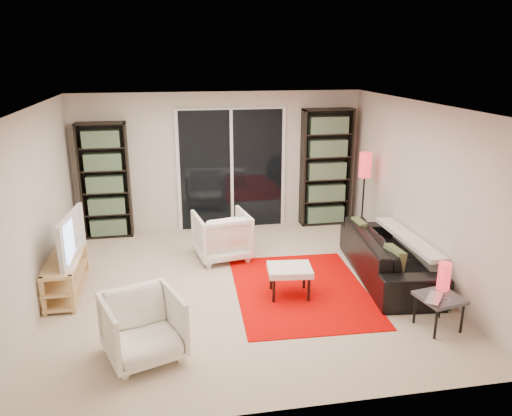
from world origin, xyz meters
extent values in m
plane|color=beige|center=(0.00, 0.00, 0.00)|extent=(5.00, 5.00, 0.00)
cube|color=beige|center=(0.00, 2.50, 1.20)|extent=(5.00, 0.02, 2.40)
cube|color=beige|center=(0.00, -2.50, 1.20)|extent=(5.00, 0.02, 2.40)
cube|color=beige|center=(-2.50, 0.00, 1.20)|extent=(0.02, 5.00, 2.40)
cube|color=beige|center=(2.50, 0.00, 1.20)|extent=(0.02, 5.00, 2.40)
cube|color=white|center=(0.00, 0.00, 2.40)|extent=(5.00, 5.00, 0.02)
cube|color=white|center=(0.20, 2.47, 1.05)|extent=(1.92, 0.06, 2.16)
cube|color=black|center=(0.20, 2.44, 1.05)|extent=(1.80, 0.02, 2.10)
cube|color=white|center=(0.20, 2.42, 1.05)|extent=(0.05, 0.02, 2.10)
cube|color=black|center=(-1.95, 2.34, 0.97)|extent=(0.80, 0.30, 1.95)
cube|color=olive|center=(-1.95, 2.32, 0.97)|extent=(0.70, 0.22, 1.85)
cube|color=black|center=(1.90, 2.34, 1.05)|extent=(0.90, 0.30, 2.10)
cube|color=olive|center=(1.90, 2.32, 1.05)|extent=(0.80, 0.22, 2.00)
cube|color=#DDB367|center=(-2.28, 0.19, 0.48)|extent=(0.39, 1.22, 0.04)
cube|color=#DDB367|center=(-2.28, 0.19, 0.25)|extent=(0.39, 1.22, 0.03)
cube|color=#DDB367|center=(-2.28, 0.19, 0.06)|extent=(0.39, 1.22, 0.04)
cube|color=#DDB367|center=(-2.44, -0.38, 0.25)|extent=(0.05, 0.05, 0.50)
cube|color=#DDB367|center=(-2.44, 0.76, 0.25)|extent=(0.05, 0.05, 0.50)
cube|color=#DDB367|center=(-2.11, -0.38, 0.25)|extent=(0.05, 0.05, 0.50)
cube|color=#DDB367|center=(-2.11, 0.76, 0.25)|extent=(0.05, 0.05, 0.50)
imported|color=black|center=(-2.26, 0.19, 0.79)|extent=(0.24, 1.03, 0.59)
cube|color=#D90300|center=(0.75, -0.27, 0.01)|extent=(1.79, 2.37, 0.01)
imported|color=black|center=(2.07, -0.07, 0.32)|extent=(1.07, 2.26, 0.64)
imported|color=white|center=(-0.15, 1.03, 0.36)|extent=(0.90, 0.91, 0.73)
imported|color=white|center=(-1.24, -1.46, 0.34)|extent=(0.95, 0.96, 0.69)
cube|color=white|center=(0.57, -0.38, 0.36)|extent=(0.60, 0.51, 0.08)
cylinder|color=black|center=(0.33, -0.54, 0.16)|extent=(0.04, 0.04, 0.32)
cylinder|color=black|center=(0.37, -0.18, 0.16)|extent=(0.04, 0.04, 0.32)
cylinder|color=black|center=(0.77, -0.59, 0.16)|extent=(0.04, 0.04, 0.32)
cylinder|color=black|center=(0.81, -0.23, 0.16)|extent=(0.04, 0.04, 0.32)
cube|color=#434348|center=(2.04, -1.46, 0.38)|extent=(0.52, 0.52, 0.04)
cylinder|color=black|center=(1.90, -1.67, 0.19)|extent=(0.03, 0.03, 0.38)
cylinder|color=black|center=(1.83, -1.32, 0.19)|extent=(0.03, 0.03, 0.38)
cylinder|color=black|center=(2.25, -1.61, 0.19)|extent=(0.03, 0.03, 0.38)
cylinder|color=black|center=(2.19, -1.25, 0.19)|extent=(0.03, 0.03, 0.38)
imported|color=silver|center=(1.97, -1.56, 0.41)|extent=(0.40, 0.42, 0.03)
cylinder|color=red|center=(2.16, -1.31, 0.56)|extent=(0.15, 0.15, 0.33)
cylinder|color=black|center=(2.25, 1.40, 0.01)|extent=(0.22, 0.22, 0.03)
cylinder|color=black|center=(2.25, 1.40, 0.56)|extent=(0.03, 0.03, 1.12)
cylinder|color=red|center=(2.25, 1.40, 1.29)|extent=(0.20, 0.20, 0.40)
camera|label=1|loc=(-0.90, -6.08, 3.01)|focal=35.00mm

